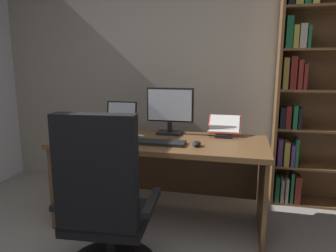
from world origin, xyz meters
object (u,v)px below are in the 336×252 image
object	(u,v)px
keyboard	(159,143)
open_binder	(90,140)
reading_stand_with_book	(224,126)
notepad	(131,137)
monitor	(170,111)
computer_mouse	(197,144)
desk	(163,160)
laptop	(118,125)
bookshelf	(313,89)
pen	(133,136)
office_chair	(104,212)

from	to	relation	value
keyboard	open_binder	bearing A→B (deg)	-175.01
reading_stand_with_book	notepad	world-z (taller)	reading_stand_with_book
monitor	reading_stand_with_book	bearing A→B (deg)	6.45
keyboard	computer_mouse	world-z (taller)	computer_mouse
desk	laptop	bearing A→B (deg)	160.43
laptop	bookshelf	bearing A→B (deg)	14.62
computer_mouse	reading_stand_with_book	world-z (taller)	reading_stand_with_book
notepad	pen	size ratio (longest dim) A/B	1.50
keyboard	reading_stand_with_book	distance (m)	0.65
computer_mouse	open_binder	size ratio (longest dim) A/B	0.22
keyboard	open_binder	xyz separation A→B (m)	(-0.57, -0.05, -0.00)
office_chair	open_binder	distance (m)	0.80
reading_stand_with_book	computer_mouse	bearing A→B (deg)	-112.37
notepad	pen	xyz separation A→B (m)	(0.02, 0.00, 0.01)
bookshelf	laptop	size ratio (longest dim) A/B	7.15
monitor	computer_mouse	bearing A→B (deg)	-52.03
desk	bookshelf	world-z (taller)	bookshelf
reading_stand_with_book	monitor	bearing A→B (deg)	-173.55
bookshelf	pen	size ratio (longest dim) A/B	15.96
laptop	office_chair	bearing A→B (deg)	-72.19
laptop	reading_stand_with_book	bearing A→B (deg)	2.75
bookshelf	pen	xyz separation A→B (m)	(-1.53, -0.70, -0.38)
monitor	computer_mouse	world-z (taller)	monitor
bookshelf	open_binder	world-z (taller)	bookshelf
open_binder	pen	bearing A→B (deg)	17.38
desk	laptop	xyz separation A→B (m)	(-0.48, 0.17, 0.25)
reading_stand_with_book	pen	size ratio (longest dim) A/B	2.02
keyboard	open_binder	distance (m)	0.57
desk	monitor	xyz separation A→B (m)	(0.02, 0.17, 0.40)
laptop	keyboard	distance (m)	0.64
notepad	keyboard	bearing A→B (deg)	-27.38
monitor	keyboard	bearing A→B (deg)	-90.00
bookshelf	reading_stand_with_book	world-z (taller)	bookshelf
desk	pen	distance (m)	0.33
monitor	reading_stand_with_book	world-z (taller)	monitor
desk	bookshelf	xyz separation A→B (m)	(1.29, 0.63, 0.59)
keyboard	desk	bearing A→B (deg)	95.87
monitor	laptop	bearing A→B (deg)	179.22
computer_mouse	reading_stand_with_book	distance (m)	0.48
monitor	keyboard	size ratio (longest dim) A/B	1.01
laptop	open_binder	distance (m)	0.45
keyboard	office_chair	bearing A→B (deg)	-103.86
laptop	pen	world-z (taller)	laptop
desk	notepad	world-z (taller)	notepad
desk	notepad	bearing A→B (deg)	-165.03
office_chair	notepad	bearing A→B (deg)	93.26
notepad	reading_stand_with_book	bearing A→B (deg)	20.73
office_chair	notepad	world-z (taller)	office_chair
laptop	computer_mouse	size ratio (longest dim) A/B	3.00
office_chair	computer_mouse	bearing A→B (deg)	50.17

